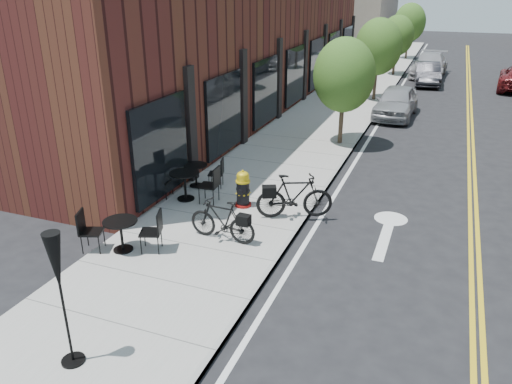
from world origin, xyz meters
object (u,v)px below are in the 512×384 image
at_px(bistro_set_c, 196,172).
at_px(bicycle_left, 222,220).
at_px(bicycle_right, 295,196).
at_px(bistro_set_a, 121,231).
at_px(patio_umbrella, 57,272).
at_px(parked_car_a, 396,102).
at_px(parked_car_c, 429,65).
at_px(fire_hydrant, 243,189).
at_px(parked_car_b, 427,74).
at_px(bistro_set_b, 185,182).

bearing_deg(bistro_set_c, bicycle_left, -67.18).
height_order(bicycle_right, bistro_set_a, bicycle_right).
xyz_separation_m(patio_umbrella, parked_car_a, (2.80, 18.21, -1.06)).
bearing_deg(bicycle_left, bicycle_right, 149.54).
xyz_separation_m(bistro_set_a, parked_car_a, (4.16, 14.92, 0.10)).
bearing_deg(parked_car_a, bicycle_left, -97.16).
xyz_separation_m(bicycle_left, bicycle_right, (1.19, 1.75, 0.08)).
distance_m(bicycle_left, parked_car_c, 25.52).
bearing_deg(parked_car_c, fire_hydrant, -95.13).
distance_m(patio_umbrella, parked_car_b, 27.07).
xyz_separation_m(bicycle_left, parked_car_b, (3.09, 22.27, 0.03)).
relative_size(bistro_set_b, bistro_set_c, 1.16).
xyz_separation_m(bistro_set_a, bistro_set_c, (-0.24, 4.00, -0.04)).
distance_m(parked_car_a, parked_car_c, 11.69).
height_order(bicycle_left, parked_car_a, parked_car_a).
relative_size(fire_hydrant, bicycle_right, 0.52).
height_order(bicycle_left, parked_car_c, parked_car_c).
height_order(bistro_set_c, parked_car_a, parked_car_a).
distance_m(bicycle_right, bistro_set_c, 3.45).
distance_m(bistro_set_a, parked_car_c, 27.04).
bearing_deg(bicycle_left, bistro_set_c, -138.67).
distance_m(bicycle_left, patio_umbrella, 4.70).
bearing_deg(parked_car_c, bistro_set_a, -97.51).
height_order(bicycle_right, patio_umbrella, patio_umbrella).
height_order(bistro_set_b, parked_car_c, parked_car_c).
relative_size(bicycle_left, bistro_set_c, 1.02).
relative_size(patio_umbrella, parked_car_a, 0.56).
distance_m(bistro_set_a, patio_umbrella, 3.74).
distance_m(bistro_set_b, parked_car_c, 24.09).
xyz_separation_m(bistro_set_b, patio_umbrella, (1.42, -6.31, 1.13)).
distance_m(fire_hydrant, bistro_set_b, 1.65).
bearing_deg(bicycle_left, patio_umbrella, -2.62).
bearing_deg(bistro_set_c, parked_car_b, 60.35).
xyz_separation_m(fire_hydrant, patio_umbrella, (-0.22, -6.47, 1.16)).
xyz_separation_m(bicycle_right, patio_umbrella, (-1.70, -6.29, 1.06)).
distance_m(fire_hydrant, bicycle_left, 1.96).
distance_m(patio_umbrella, parked_car_a, 18.45).
xyz_separation_m(bicycle_left, patio_umbrella, (-0.51, -4.54, 1.14)).
bearing_deg(patio_umbrella, parked_car_a, 81.26).
distance_m(bicycle_left, bicycle_right, 2.12).
bearing_deg(bistro_set_a, parked_car_a, 54.03).
height_order(fire_hydrant, bistro_set_c, fire_hydrant).
bearing_deg(bistro_set_c, bistro_set_a, -101.33).
height_order(bistro_set_a, parked_car_c, parked_car_c).
relative_size(fire_hydrant, bistro_set_b, 0.53).
xyz_separation_m(bistro_set_a, parked_car_b, (4.96, 23.52, 0.05)).
bearing_deg(bistro_set_a, parked_car_c, 59.20).
distance_m(bicycle_right, bistro_set_a, 4.29).
bearing_deg(bistro_set_b, bistro_set_a, -92.96).
height_order(fire_hydrant, bicycle_left, fire_hydrant).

